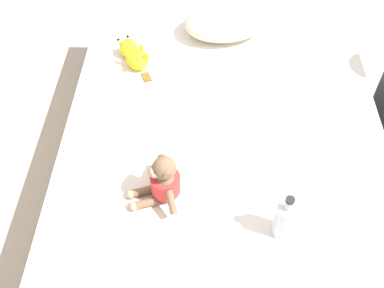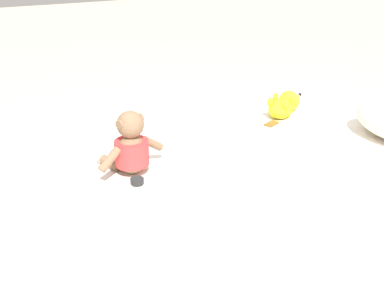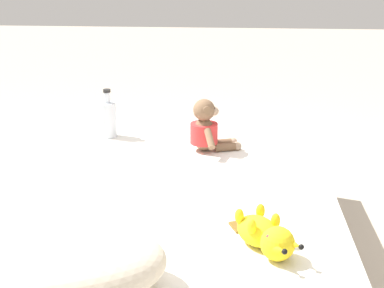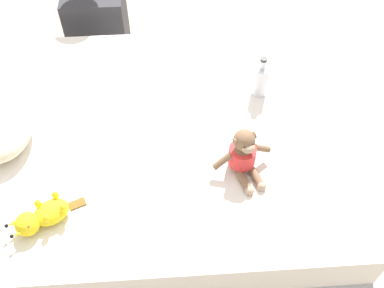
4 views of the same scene
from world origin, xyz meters
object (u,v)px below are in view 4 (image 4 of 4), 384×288
at_px(plush_monkey, 244,155).
at_px(glass_bottle, 261,80).
at_px(plush_yellow_creature, 41,217).
at_px(nightstand, 98,23).
at_px(bed, 148,156).

xyz_separation_m(plush_monkey, glass_bottle, (0.47, -0.15, -0.01)).
distance_m(plush_yellow_creature, glass_bottle, 1.23).
distance_m(plush_yellow_creature, nightstand, 1.61).
distance_m(glass_bottle, nightstand, 1.31).
bearing_deg(glass_bottle, plush_monkey, 161.97).
bearing_deg(nightstand, glass_bottle, -134.22).
relative_size(bed, nightstand, 4.03).
bearing_deg(plush_yellow_creature, plush_monkey, -75.40).
bearing_deg(plush_monkey, bed, 59.83).
height_order(bed, glass_bottle, glass_bottle).
bearing_deg(plush_yellow_creature, bed, -40.92).
relative_size(glass_bottle, nightstand, 0.47).
height_order(bed, plush_yellow_creature, plush_yellow_creature).
bearing_deg(bed, nightstand, 16.23).
distance_m(bed, nightstand, 1.16).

